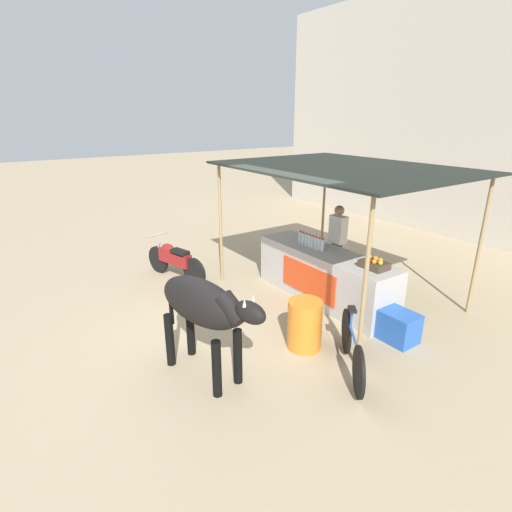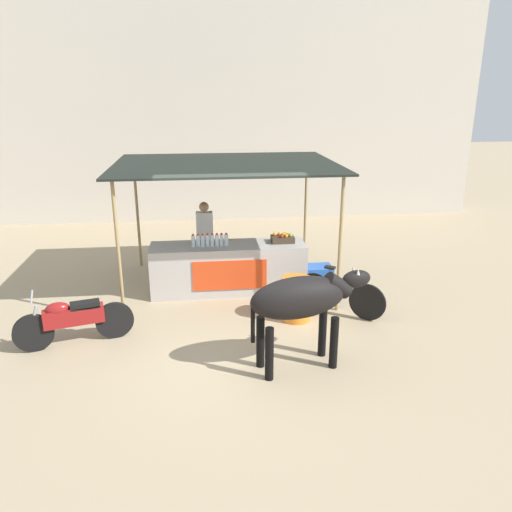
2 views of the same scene
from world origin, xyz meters
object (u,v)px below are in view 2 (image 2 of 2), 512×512
at_px(cooler_box, 316,277).
at_px(bicycle_leaning, 340,295).
at_px(motorcycle_parked, 73,319).
at_px(fruit_crate, 283,238).
at_px(cow, 303,300).
at_px(vendor_behind_counter, 205,240).
at_px(water_barrel, 296,299).
at_px(stall_counter, 229,268).

distance_m(cooler_box, bicycle_leaning, 1.20).
bearing_deg(motorcycle_parked, fruit_crate, 28.59).
bearing_deg(cow, vendor_behind_counter, 109.05).
relative_size(water_barrel, cow, 0.41).
bearing_deg(vendor_behind_counter, fruit_crate, -24.82).
xyz_separation_m(stall_counter, cooler_box, (1.75, -0.10, -0.24)).
xyz_separation_m(cow, motorcycle_parked, (-3.39, 1.05, -0.60)).
distance_m(water_barrel, motorcycle_parked, 3.65).
relative_size(cow, motorcycle_parked, 1.05).
bearing_deg(stall_counter, water_barrel, -52.81).
distance_m(vendor_behind_counter, bicycle_leaning, 3.13).
distance_m(water_barrel, cow, 1.70).
bearing_deg(motorcycle_parked, water_barrel, 7.86).
xyz_separation_m(water_barrel, bicycle_leaning, (0.82, 0.14, -0.03)).
distance_m(vendor_behind_counter, cow, 3.94).
height_order(cooler_box, cow, cow).
bearing_deg(cow, stall_counter, 106.00).
bearing_deg(bicycle_leaning, vendor_behind_counter, 138.85).
height_order(fruit_crate, bicycle_leaning, fruit_crate).
height_order(vendor_behind_counter, cow, vendor_behind_counter).
height_order(stall_counter, vendor_behind_counter, vendor_behind_counter).
bearing_deg(cow, cooler_box, 72.60).
bearing_deg(fruit_crate, cooler_box, -12.57).
distance_m(cooler_box, cow, 3.11).
height_order(vendor_behind_counter, cooler_box, vendor_behind_counter).
relative_size(cooler_box, water_barrel, 0.79).
relative_size(vendor_behind_counter, cow, 0.89).
distance_m(stall_counter, fruit_crate, 1.22).
xyz_separation_m(vendor_behind_counter, bicycle_leaning, (2.33, -2.03, -0.50)).
distance_m(stall_counter, water_barrel, 1.79).
relative_size(stall_counter, cooler_box, 5.00).
bearing_deg(cow, bicycle_leaning, 58.29).
distance_m(fruit_crate, cooler_box, 1.05).
distance_m(fruit_crate, cow, 3.03).
xyz_separation_m(cooler_box, motorcycle_parked, (-4.29, -1.82, 0.19)).
height_order(vendor_behind_counter, motorcycle_parked, vendor_behind_counter).
relative_size(cow, bicycle_leaning, 1.39).
xyz_separation_m(cooler_box, water_barrel, (-0.67, -1.32, 0.14)).
relative_size(fruit_crate, vendor_behind_counter, 0.27).
bearing_deg(bicycle_leaning, stall_counter, 145.92).
xyz_separation_m(fruit_crate, bicycle_leaning, (0.81, -1.33, -0.69)).
bearing_deg(stall_counter, bicycle_leaning, -34.08).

